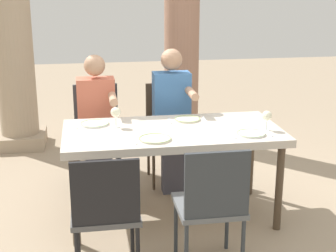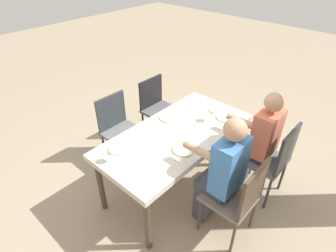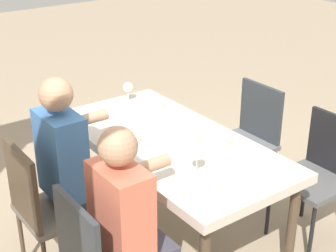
% 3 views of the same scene
% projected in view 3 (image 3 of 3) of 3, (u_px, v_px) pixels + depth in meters
% --- Properties ---
extents(ground_plane, '(16.00, 16.00, 0.00)m').
position_uv_depth(ground_plane, '(170.00, 236.00, 3.68)').
color(ground_plane, gray).
extents(dining_table, '(1.73, 0.86, 0.77)m').
position_uv_depth(dining_table, '(170.00, 149.00, 3.39)').
color(dining_table, beige).
rests_on(dining_table, ground).
extents(chair_west_south, '(0.44, 0.44, 0.89)m').
position_uv_depth(chair_west_south, '(320.00, 170.00, 3.50)').
color(chair_west_south, '#4F4F50').
rests_on(chair_west_south, ground).
extents(chair_mid_north, '(0.44, 0.44, 0.94)m').
position_uv_depth(chair_mid_north, '(44.00, 204.00, 3.09)').
color(chair_mid_north, '#6A6158').
rests_on(chair_mid_north, ground).
extents(chair_mid_south, '(0.44, 0.44, 0.91)m').
position_uv_depth(chair_mid_south, '(249.00, 135.00, 4.01)').
color(chair_mid_south, '#5B5E61').
rests_on(chair_mid_south, ground).
extents(diner_woman_green, '(0.35, 0.49, 1.27)m').
position_uv_depth(diner_woman_green, '(133.00, 230.00, 2.62)').
color(diner_woman_green, '#3F3F4C').
rests_on(diner_woman_green, ground).
extents(diner_man_white, '(0.35, 0.49, 1.31)m').
position_uv_depth(diner_man_white, '(73.00, 171.00, 3.13)').
color(diner_man_white, '#3F3F4C').
rests_on(diner_man_white, ground).
extents(plate_0, '(0.23, 0.23, 0.02)m').
position_uv_depth(plate_0, '(202.00, 189.00, 2.79)').
color(plate_0, white).
rests_on(plate_0, dining_table).
extents(wine_glass_0, '(0.08, 0.08, 0.17)m').
position_uv_depth(wine_glass_0, '(197.00, 154.00, 2.92)').
color(wine_glass_0, white).
rests_on(wine_glass_0, dining_table).
extents(fork_0, '(0.03, 0.17, 0.01)m').
position_uv_depth(fork_0, '(220.00, 202.00, 2.68)').
color(fork_0, silver).
rests_on(fork_0, dining_table).
extents(spoon_0, '(0.03, 0.17, 0.01)m').
position_uv_depth(spoon_0, '(185.00, 179.00, 2.90)').
color(spoon_0, silver).
rests_on(spoon_0, dining_table).
extents(plate_1, '(0.24, 0.24, 0.02)m').
position_uv_depth(plate_1, '(216.00, 138.00, 3.37)').
color(plate_1, silver).
rests_on(plate_1, dining_table).
extents(fork_1, '(0.02, 0.17, 0.01)m').
position_uv_depth(fork_1, '(232.00, 147.00, 3.26)').
color(fork_1, silver).
rests_on(fork_1, dining_table).
extents(spoon_1, '(0.03, 0.17, 0.01)m').
position_uv_depth(spoon_1, '(201.00, 131.00, 3.48)').
color(spoon_1, silver).
rests_on(spoon_1, dining_table).
extents(plate_2, '(0.22, 0.22, 0.02)m').
position_uv_depth(plate_2, '(125.00, 139.00, 3.36)').
color(plate_2, silver).
rests_on(plate_2, dining_table).
extents(fork_2, '(0.02, 0.17, 0.01)m').
position_uv_depth(fork_2, '(137.00, 148.00, 3.25)').
color(fork_2, silver).
rests_on(fork_2, dining_table).
extents(spoon_2, '(0.03, 0.17, 0.01)m').
position_uv_depth(spoon_2, '(113.00, 132.00, 3.47)').
color(spoon_2, silver).
rests_on(spoon_2, dining_table).
extents(plate_3, '(0.22, 0.22, 0.02)m').
position_uv_depth(plate_3, '(151.00, 104.00, 3.91)').
color(plate_3, white).
rests_on(plate_3, dining_table).
extents(wine_glass_3, '(0.08, 0.08, 0.16)m').
position_uv_depth(wine_glass_3, '(128.00, 88.00, 3.93)').
color(wine_glass_3, white).
rests_on(wine_glass_3, dining_table).
extents(fork_3, '(0.02, 0.17, 0.01)m').
position_uv_depth(fork_3, '(162.00, 111.00, 3.80)').
color(fork_3, silver).
rests_on(fork_3, dining_table).
extents(spoon_3, '(0.03, 0.17, 0.01)m').
position_uv_depth(spoon_3, '(140.00, 99.00, 4.02)').
color(spoon_3, silver).
rests_on(spoon_3, dining_table).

